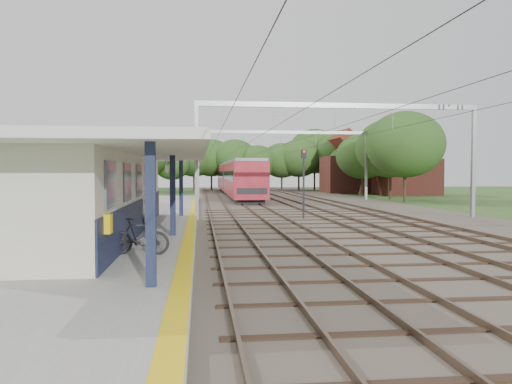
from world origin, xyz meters
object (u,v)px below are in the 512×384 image
bicycle (139,236)px  train (236,178)px  person (141,207)px  signal_post (304,176)px

bicycle → train: train is taller
train → bicycle: bearing=-97.9°
bicycle → person: bearing=15.8°
person → bicycle: 6.31m
train → signal_post: size_ratio=8.93×
person → signal_post: size_ratio=0.48×
train → signal_post: signal_post is taller
bicycle → signal_post: 16.01m
person → train: train is taller
person → bicycle: (0.67, -6.25, -0.45)m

